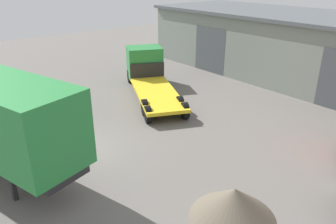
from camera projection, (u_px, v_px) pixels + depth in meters
ground_plane at (78, 151)px, 15.11m from camera, size 60.00×60.00×0.00m
warehouse_building at (301, 47)px, 24.68m from camera, size 24.99×8.99×4.79m
flatbed_truck_green at (148, 71)px, 22.62m from camera, size 8.60×5.72×2.68m
gravel_pile at (234, 203)px, 10.77m from camera, size 2.91×2.91×1.17m
oil_drum at (55, 88)px, 21.83m from camera, size 0.58×0.58×0.88m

